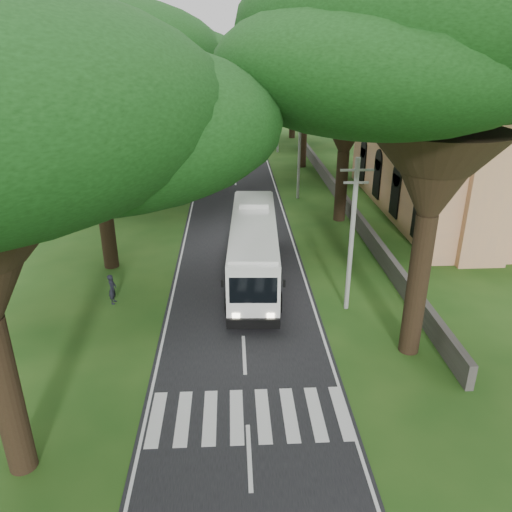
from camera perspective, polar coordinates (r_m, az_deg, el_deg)
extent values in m
plane|color=#1B4313|center=(21.26, -1.20, -14.28)|extent=(140.00, 140.00, 0.00)
cube|color=black|center=(43.79, -2.24, 6.17)|extent=(8.00, 120.00, 0.04)
cube|color=silver|center=(19.72, -1.00, -17.84)|extent=(8.00, 3.00, 0.01)
cube|color=#383533|center=(43.68, 9.73, 6.61)|extent=(0.35, 50.00, 1.20)
cube|color=#E6A370|center=(44.07, 22.17, 8.88)|extent=(12.00, 22.00, 6.40)
pyramid|color=#595960|center=(43.19, 23.28, 15.79)|extent=(14.00, 24.00, 2.20)
cube|color=#E6A370|center=(33.65, 24.70, 7.54)|extent=(3.00, 3.00, 10.00)
cone|color=#595960|center=(32.75, 26.47, 17.29)|extent=(4.00, 4.00, 1.60)
cylinder|color=gray|center=(25.23, 10.87, 2.09)|extent=(0.24, 0.24, 8.00)
cube|color=gray|center=(24.23, 11.49, 9.60)|extent=(1.60, 0.10, 0.10)
cube|color=gray|center=(24.37, 11.37, 8.23)|extent=(1.20, 0.10, 0.10)
cylinder|color=gray|center=(44.15, 4.96, 11.59)|extent=(0.24, 0.24, 8.00)
cube|color=gray|center=(43.58, 5.12, 15.97)|extent=(1.60, 0.10, 0.10)
cube|color=gray|center=(43.66, 5.09, 15.19)|extent=(1.20, 0.10, 0.10)
cylinder|color=gray|center=(63.73, 2.54, 15.31)|extent=(0.24, 0.24, 8.00)
cube|color=gray|center=(63.34, 2.60, 18.35)|extent=(1.60, 0.10, 0.10)
cube|color=gray|center=(63.39, 2.59, 17.81)|extent=(1.20, 0.10, 0.10)
cylinder|color=black|center=(17.83, -26.53, -14.27)|extent=(0.90, 0.90, 5.65)
cylinder|color=black|center=(31.43, -16.74, 3.84)|extent=(0.90, 0.90, 5.98)
cone|color=black|center=(30.23, -17.82, 12.59)|extent=(3.20, 3.20, 3.80)
ellipsoid|color=black|center=(29.80, -18.93, 20.90)|extent=(14.73, 14.73, 6.19)
cylinder|color=black|center=(48.47, -11.44, 10.60)|extent=(0.90, 0.90, 5.21)
cone|color=black|center=(47.71, -11.88, 15.88)|extent=(3.20, 3.20, 3.80)
ellipsoid|color=black|center=(47.40, -12.24, 20.02)|extent=(14.72, 14.72, 6.18)
cylinder|color=black|center=(66.11, -10.21, 14.18)|extent=(0.90, 0.90, 5.51)
cone|color=black|center=(65.55, -10.51, 18.19)|extent=(3.20, 3.20, 3.80)
ellipsoid|color=black|center=(65.34, -10.77, 21.53)|extent=(15.34, 15.34, 6.44)
cylinder|color=black|center=(22.62, 17.94, -3.32)|extent=(0.90, 0.90, 6.51)
cone|color=black|center=(20.92, 19.70, 9.40)|extent=(3.20, 3.20, 3.80)
ellipsoid|color=black|center=(20.42, 21.77, 23.25)|extent=(15.43, 15.43, 6.48)
cylinder|color=black|center=(39.14, 9.71, 7.85)|extent=(0.90, 0.90, 5.40)
cone|color=black|center=(38.19, 10.19, 14.50)|extent=(3.20, 3.20, 3.80)
ellipsoid|color=black|center=(37.82, 10.61, 20.03)|extent=(14.20, 14.20, 5.96)
cylinder|color=black|center=(56.33, 5.36, 12.85)|extent=(0.90, 0.90, 5.47)
cone|color=black|center=(55.67, 5.54, 17.54)|extent=(3.20, 3.20, 3.80)
ellipsoid|color=black|center=(55.41, 5.71, 21.44)|extent=(13.73, 13.73, 5.76)
cylinder|color=black|center=(74.07, 4.19, 15.44)|extent=(0.90, 0.90, 5.52)
cone|color=black|center=(73.57, 4.30, 19.04)|extent=(3.20, 3.20, 3.80)
ellipsoid|color=black|center=(73.38, 4.39, 22.03)|extent=(15.82, 15.82, 6.65)
cube|color=white|center=(28.97, -0.27, 1.06)|extent=(3.17, 12.42, 3.02)
cube|color=black|center=(29.10, -0.27, 2.09)|extent=(3.12, 10.17, 1.13)
cube|color=black|center=(29.56, -0.27, -1.56)|extent=(3.21, 12.46, 0.36)
cube|color=red|center=(29.24, -0.27, -0.19)|extent=(3.16, 11.19, 0.18)
cube|color=white|center=(28.41, -0.28, 4.00)|extent=(2.93, 11.79, 0.18)
cylinder|color=black|center=(25.91, -3.14, -5.29)|extent=(0.41, 1.14, 1.13)
cylinder|color=black|center=(25.90, 2.55, -5.29)|extent=(0.41, 1.14, 1.13)
cylinder|color=black|center=(33.14, -2.46, 1.37)|extent=(0.41, 1.14, 1.13)
cylinder|color=black|center=(33.13, 1.97, 1.38)|extent=(0.41, 1.14, 1.13)
imported|color=silver|center=(59.05, -3.28, 11.31)|extent=(1.47, 3.50, 1.18)
imported|color=#212B4E|center=(73.95, -4.62, 13.76)|extent=(1.54, 3.84, 1.24)
imported|color=maroon|center=(78.64, -2.05, 14.45)|extent=(3.21, 5.11, 1.38)
imported|color=black|center=(27.68, -16.10, -3.64)|extent=(0.43, 0.63, 1.67)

